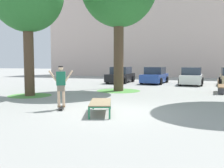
{
  "coord_description": "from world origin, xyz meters",
  "views": [
    {
      "loc": [
        2.84,
        -9.33,
        1.93
      ],
      "look_at": [
        -0.26,
        1.06,
        1.0
      ],
      "focal_mm": 40.65,
      "sensor_mm": 36.0,
      "label": 1
    }
  ],
  "objects_px": {
    "skateboard": "(61,108)",
    "car_white": "(192,77)",
    "skater": "(61,83)",
    "skate_box": "(101,103)",
    "car_blue": "(155,76)",
    "light_post": "(121,38)",
    "car_black": "(121,75)",
    "park_bench": "(220,86)"
  },
  "relations": [
    {
      "from": "car_blue",
      "to": "light_post",
      "type": "xyz_separation_m",
      "value": [
        -2.08,
        -4.45,
        3.13
      ]
    },
    {
      "from": "park_bench",
      "to": "car_blue",
      "type": "bearing_deg",
      "value": 128.92
    },
    {
      "from": "car_white",
      "to": "car_blue",
      "type": "bearing_deg",
      "value": 172.69
    },
    {
      "from": "skater",
      "to": "car_blue",
      "type": "xyz_separation_m",
      "value": [
        2.06,
        14.17,
        -0.38
      ]
    },
    {
      "from": "skater",
      "to": "park_bench",
      "type": "xyz_separation_m",
      "value": [
        6.95,
        8.1,
        -0.62
      ]
    },
    {
      "from": "skate_box",
      "to": "skater",
      "type": "xyz_separation_m",
      "value": [
        -1.84,
        0.37,
        0.66
      ]
    },
    {
      "from": "skateboard",
      "to": "park_bench",
      "type": "xyz_separation_m",
      "value": [
        6.95,
        8.1,
        0.37
      ]
    },
    {
      "from": "skate_box",
      "to": "light_post",
      "type": "xyz_separation_m",
      "value": [
        -1.86,
        10.09,
        3.41
      ]
    },
    {
      "from": "car_black",
      "to": "skater",
      "type": "bearing_deg",
      "value": -85.25
    },
    {
      "from": "park_bench",
      "to": "light_post",
      "type": "distance_m",
      "value": 7.92
    },
    {
      "from": "skater",
      "to": "light_post",
      "type": "distance_m",
      "value": 10.1
    },
    {
      "from": "skateboard",
      "to": "car_blue",
      "type": "distance_m",
      "value": 14.33
    },
    {
      "from": "skateboard",
      "to": "car_white",
      "type": "height_order",
      "value": "car_white"
    },
    {
      "from": "skater",
      "to": "park_bench",
      "type": "height_order",
      "value": "skater"
    },
    {
      "from": "light_post",
      "to": "car_black",
      "type": "bearing_deg",
      "value": 104.66
    },
    {
      "from": "skate_box",
      "to": "skater",
      "type": "bearing_deg",
      "value": 168.61
    },
    {
      "from": "car_black",
      "to": "park_bench",
      "type": "height_order",
      "value": "car_black"
    },
    {
      "from": "skateboard",
      "to": "car_black",
      "type": "relative_size",
      "value": 0.19
    },
    {
      "from": "car_black",
      "to": "light_post",
      "type": "distance_m",
      "value": 5.49
    },
    {
      "from": "skate_box",
      "to": "car_blue",
      "type": "height_order",
      "value": "car_blue"
    },
    {
      "from": "skater",
      "to": "park_bench",
      "type": "bearing_deg",
      "value": 49.35
    },
    {
      "from": "skater",
      "to": "car_black",
      "type": "bearing_deg",
      "value": 94.75
    },
    {
      "from": "skateboard",
      "to": "light_post",
      "type": "xyz_separation_m",
      "value": [
        -0.03,
        9.72,
        3.75
      ]
    },
    {
      "from": "skater",
      "to": "car_black",
      "type": "xyz_separation_m",
      "value": [
        -1.17,
        14.08,
        -0.38
      ]
    },
    {
      "from": "skate_box",
      "to": "skater",
      "type": "distance_m",
      "value": 1.98
    },
    {
      "from": "park_bench",
      "to": "light_post",
      "type": "xyz_separation_m",
      "value": [
        -6.98,
        1.62,
        3.38
      ]
    },
    {
      "from": "park_bench",
      "to": "car_white",
      "type": "bearing_deg",
      "value": 106.53
    },
    {
      "from": "skateboard",
      "to": "skater",
      "type": "xyz_separation_m",
      "value": [
        -0.0,
        0.0,
        0.99
      ]
    },
    {
      "from": "skater",
      "to": "car_black",
      "type": "distance_m",
      "value": 14.13
    },
    {
      "from": "skate_box",
      "to": "skateboard",
      "type": "distance_m",
      "value": 1.9
    },
    {
      "from": "skater",
      "to": "car_blue",
      "type": "bearing_deg",
      "value": 81.74
    },
    {
      "from": "car_black",
      "to": "light_post",
      "type": "bearing_deg",
      "value": -75.34
    },
    {
      "from": "skate_box",
      "to": "park_bench",
      "type": "relative_size",
      "value": 0.84
    },
    {
      "from": "skater",
      "to": "light_post",
      "type": "xyz_separation_m",
      "value": [
        -0.03,
        9.72,
        2.75
      ]
    },
    {
      "from": "skater",
      "to": "skateboard",
      "type": "bearing_deg",
      "value": -67.29
    },
    {
      "from": "skateboard",
      "to": "light_post",
      "type": "height_order",
      "value": "light_post"
    },
    {
      "from": "skate_box",
      "to": "car_black",
      "type": "xyz_separation_m",
      "value": [
        -3.0,
        14.45,
        0.28
      ]
    },
    {
      "from": "skater",
      "to": "car_white",
      "type": "height_order",
      "value": "skater"
    },
    {
      "from": "skate_box",
      "to": "skateboard",
      "type": "height_order",
      "value": "skate_box"
    },
    {
      "from": "park_bench",
      "to": "light_post",
      "type": "bearing_deg",
      "value": 166.93
    },
    {
      "from": "car_white",
      "to": "car_black",
      "type": "bearing_deg",
      "value": 177.12
    },
    {
      "from": "skate_box",
      "to": "car_white",
      "type": "distance_m",
      "value": 14.54
    }
  ]
}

